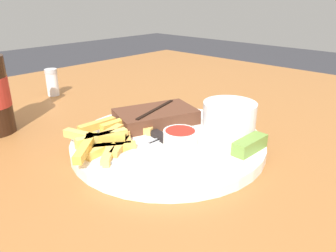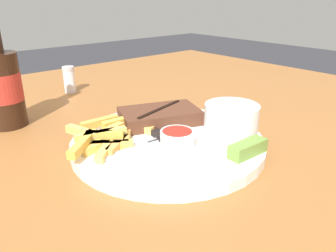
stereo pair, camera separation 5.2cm
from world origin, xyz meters
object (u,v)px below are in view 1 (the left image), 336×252
Objects in this scene: coleslaw_cup at (229,116)px; salt_shaker at (52,82)px; dipping_sauce_cup at (180,139)px; pickle_spear at (250,145)px; dinner_plate at (168,143)px; steak_portion at (156,116)px; fork_utensil at (128,153)px; knife_utensil at (148,130)px.

salt_shaker is at bearing 96.78° from coleslaw_cup.
pickle_spear is (0.06, -0.08, -0.01)m from dipping_sauce_cup.
coleslaw_cup reaches higher than salt_shaker.
dipping_sauce_cup reaches higher than dinner_plate.
steak_portion reaches higher than pickle_spear.
knife_utensil reaches higher than fork_utensil.
pickle_spear is at bearing -87.62° from salt_shaker.
salt_shaker is (-0.02, 0.53, 0.00)m from pickle_spear.
coleslaw_cup reaches higher than pickle_spear.
coleslaw_cup is (0.05, -0.12, 0.02)m from steak_portion.
pickle_spear is at bearing -68.94° from dinner_plate.
coleslaw_cup is 1.72× the size of dipping_sauce_cup.
coleslaw_cup is (0.08, -0.06, 0.04)m from dinner_plate.
pickle_spear is at bearing -51.46° from dipping_sauce_cup.
dinner_plate is at bearing -93.42° from salt_shaker.
dipping_sauce_cup is 0.10m from pickle_spear.
dipping_sauce_cup is (-0.10, 0.02, -0.01)m from coleslaw_cup.
salt_shaker is (0.04, 0.45, -0.00)m from dipping_sauce_cup.
knife_utensil is at bearing 28.42° from fork_utensil.
dipping_sauce_cup is at bearing -177.13° from knife_utensil.
fork_utensil is at bearing 177.36° from dinner_plate.
dipping_sauce_cup is (-0.02, -0.04, 0.03)m from dinner_plate.
dinner_plate is 3.58× the size of coleslaw_cup.
knife_utensil is at bearing -152.77° from steak_portion.
dipping_sauce_cup is 0.08m from knife_utensil.
fork_utensil is at bearing -104.65° from salt_shaker.
steak_portion is (0.03, 0.06, 0.02)m from dinner_plate.
coleslaw_cup is at bearing -37.43° from dinner_plate.
fork_utensil is 0.42m from salt_shaker.
dipping_sauce_cup reaches higher than knife_utensil.
dipping_sauce_cup is 0.77× the size of salt_shaker.
steak_portion is 0.13m from coleslaw_cup.
dipping_sauce_cup is at bearing -113.03° from dinner_plate.
dinner_plate is 4.72× the size of salt_shaker.
knife_utensil is (-0.04, -0.02, -0.01)m from steak_portion.
salt_shaker is (-0.06, 0.47, -0.02)m from coleslaw_cup.
steak_portion is 1.17× the size of fork_utensil.
coleslaw_cup is 0.52× the size of knife_utensil.
dinner_plate is 0.13m from pickle_spear.
steak_portion is at bearing 61.57° from dinner_plate.
salt_shaker reaches higher than steak_portion.
dinner_plate is at bearing 66.97° from dipping_sauce_cup.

